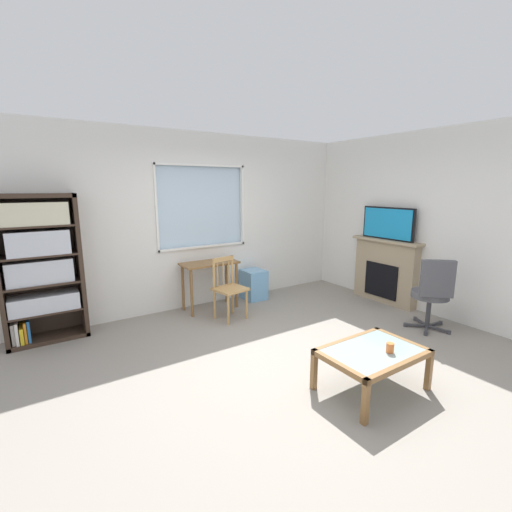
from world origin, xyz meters
TOP-DOWN VIEW (x-y plane):
  - ground at (0.00, 0.00)m, footprint 6.51×5.53m
  - wall_back_with_window at (-0.01, 2.27)m, footprint 5.51×0.15m
  - wall_right at (2.82, 0.00)m, footprint 0.12×4.73m
  - bookshelf at (-2.16, 2.02)m, footprint 0.90×0.38m
  - desk_under_window at (0.07, 1.92)m, footprint 0.87×0.44m
  - wooden_chair at (0.12, 1.40)m, footprint 0.48×0.46m
  - plastic_drawer_unit at (0.91, 1.97)m, footprint 0.35×0.40m
  - fireplace at (2.66, 0.64)m, footprint 0.26×1.21m
  - tv at (2.64, 0.64)m, footprint 0.06×0.93m
  - office_chair at (2.15, -0.48)m, footprint 0.63×0.60m
  - coffee_table at (0.35, -0.96)m, footprint 0.96×0.66m
  - sippy_cup at (0.45, -1.07)m, footprint 0.07×0.07m

SIDE VIEW (x-z plane):
  - ground at x=0.00m, z-range -0.02..0.00m
  - plastic_drawer_unit at x=0.91m, z-range 0.00..0.51m
  - coffee_table at x=0.35m, z-range 0.15..0.55m
  - sippy_cup at x=0.45m, z-range 0.40..0.49m
  - wooden_chair at x=0.12m, z-range 0.01..0.91m
  - fireplace at x=2.66m, z-range 0.00..1.07m
  - office_chair at x=2.15m, z-range 0.05..1.05m
  - desk_under_window at x=0.07m, z-range 0.24..0.99m
  - bookshelf at x=-2.16m, z-range 0.08..1.91m
  - tv at x=2.64m, z-range 1.06..1.58m
  - wall_back_with_window at x=-0.01m, z-range -0.03..2.70m
  - wall_right at x=2.82m, z-range 0.00..2.73m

